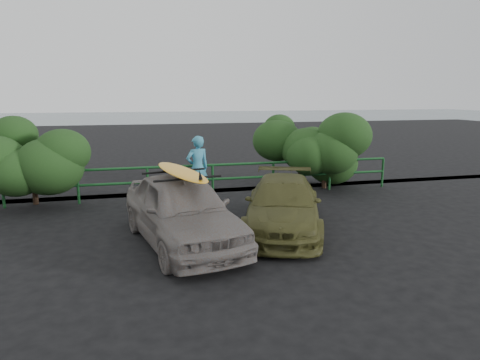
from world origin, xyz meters
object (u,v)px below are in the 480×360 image
at_px(sedan, 182,210).
at_px(olive_vehicle, 283,205).
at_px(guardrail, 181,182).
at_px(surfboard, 181,172).
at_px(man, 198,168).

height_order(sedan, olive_vehicle, sedan).
bearing_deg(guardrail, surfboard, -95.77).
relative_size(olive_vehicle, surfboard, 1.51).
relative_size(guardrail, olive_vehicle, 3.32).
distance_m(guardrail, olive_vehicle, 4.27).
distance_m(guardrail, surfboard, 4.29).
bearing_deg(olive_vehicle, sedan, -150.76).
bearing_deg(man, sedan, 62.54).
distance_m(olive_vehicle, man, 3.81).
xyz_separation_m(guardrail, man, (0.49, -0.30, 0.46)).
distance_m(guardrail, man, 0.73).
distance_m(man, surfboard, 3.99).
xyz_separation_m(guardrail, olive_vehicle, (2.00, -3.77, 0.09)).
height_order(guardrail, surfboard, surfboard).
distance_m(sedan, olive_vehicle, 2.45).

